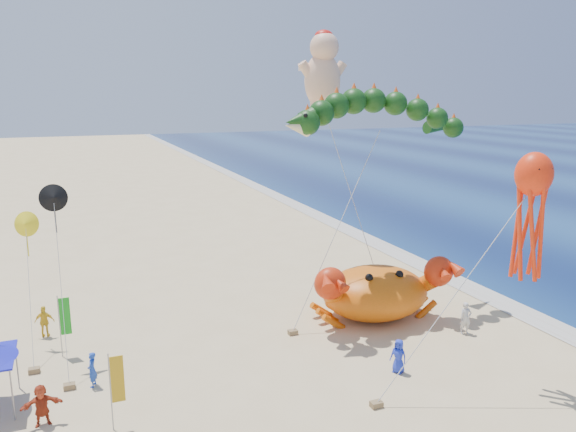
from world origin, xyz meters
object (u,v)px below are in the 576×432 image
object	(u,v)px
dragon_kite	(378,120)
crab_inflatable	(376,291)
octopus_kite	(530,207)
cherub_kite	(323,71)

from	to	relation	value
dragon_kite	crab_inflatable	bearing A→B (deg)	-106.92
octopus_kite	dragon_kite	bearing A→B (deg)	99.58
crab_inflatable	dragon_kite	bearing A→B (deg)	73.08
cherub_kite	octopus_kite	xyz separation A→B (m)	(3.15, -14.01, -6.04)
cherub_kite	octopus_kite	bearing A→B (deg)	-77.33
dragon_kite	octopus_kite	xyz separation A→B (m)	(1.67, -9.91, -3.22)
dragon_kite	octopus_kite	bearing A→B (deg)	-80.42
cherub_kite	octopus_kite	distance (m)	15.58
crab_inflatable	octopus_kite	world-z (taller)	octopus_kite
crab_inflatable	cherub_kite	distance (m)	13.57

